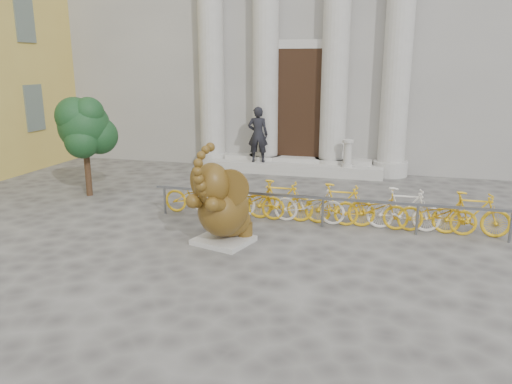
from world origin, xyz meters
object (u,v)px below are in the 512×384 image
(bike_rack, at_px, (324,203))
(elephant_statue, at_px, (222,207))
(pedestrian, at_px, (258,135))
(tree, at_px, (85,128))

(bike_rack, bearing_deg, elephant_statue, -134.65)
(pedestrian, bearing_deg, tree, 39.24)
(pedestrian, bearing_deg, bike_rack, 110.69)
(elephant_statue, relative_size, pedestrian, 1.14)
(bike_rack, height_order, tree, tree)
(elephant_statue, distance_m, bike_rack, 2.70)
(bike_rack, xyz_separation_m, tree, (-6.88, 0.82, 1.47))
(tree, height_order, pedestrian, tree)
(bike_rack, bearing_deg, tree, 173.19)
(tree, xyz_separation_m, pedestrian, (3.86, 4.39, -0.65))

